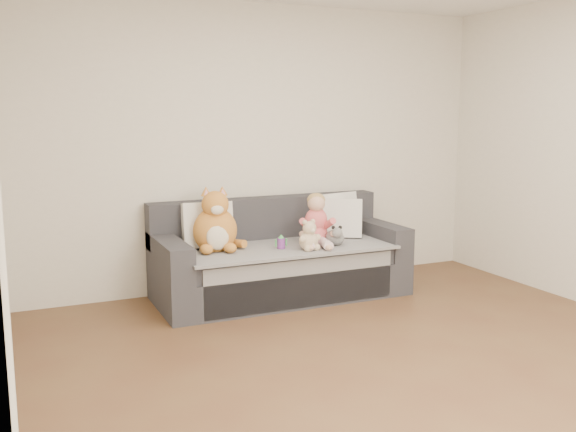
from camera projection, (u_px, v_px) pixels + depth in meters
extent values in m
plane|color=brown|center=(418.00, 382.00, 3.92)|extent=(5.00, 5.00, 0.00)
plane|color=beige|center=(263.00, 147.00, 5.96)|extent=(4.50, 0.00, 4.50)
plane|color=beige|center=(1.00, 190.00, 2.80)|extent=(0.00, 5.00, 5.00)
cube|color=#2A2A2F|center=(281.00, 280.00, 5.70)|extent=(2.20, 0.90, 0.30)
cube|color=#2A2A2F|center=(282.00, 256.00, 5.64)|extent=(1.90, 0.80, 0.15)
cube|color=#2A2A2F|center=(266.00, 219.00, 5.94)|extent=(2.20, 0.20, 0.40)
cube|color=#2A2A2F|center=(169.00, 258.00, 5.25)|extent=(0.20, 0.90, 0.30)
cube|color=#2A2A2F|center=(378.00, 238.00, 6.06)|extent=(0.20, 0.90, 0.30)
cube|color=gray|center=(283.00, 247.00, 5.61)|extent=(1.85, 0.88, 0.02)
cube|color=gray|center=(302.00, 284.00, 5.30)|extent=(1.70, 0.02, 0.41)
cube|color=silver|center=(208.00, 225.00, 5.51)|extent=(0.44, 0.23, 0.40)
cube|color=silver|center=(337.00, 214.00, 6.07)|extent=(0.47, 0.29, 0.41)
cube|color=silver|center=(341.00, 218.00, 5.95)|extent=(0.43, 0.35, 0.37)
ellipsoid|color=#E2684F|center=(316.00, 234.00, 5.68)|extent=(0.22, 0.18, 0.18)
ellipsoid|color=#E2684F|center=(316.00, 220.00, 5.67)|extent=(0.21, 0.18, 0.23)
ellipsoid|color=#DBAA8C|center=(316.00, 203.00, 5.63)|extent=(0.15, 0.15, 0.15)
ellipsoid|color=tan|center=(316.00, 200.00, 5.64)|extent=(0.16, 0.16, 0.13)
cylinder|color=#E2684F|center=(305.00, 224.00, 5.60)|extent=(0.18, 0.20, 0.14)
cylinder|color=#E2684F|center=(329.00, 224.00, 5.60)|extent=(0.07, 0.21, 0.14)
ellipsoid|color=#DBAA8C|center=(302.00, 234.00, 5.52)|extent=(0.05, 0.05, 0.05)
ellipsoid|color=#DBAA8C|center=(333.00, 234.00, 5.54)|extent=(0.05, 0.05, 0.05)
cylinder|color=#E5B2C6|center=(311.00, 244.00, 5.50)|extent=(0.21, 0.28, 0.09)
cylinder|color=#E5B2C6|center=(325.00, 244.00, 5.51)|extent=(0.14, 0.28, 0.09)
ellipsoid|color=#DBAA8C|center=(310.00, 248.00, 5.37)|extent=(0.06, 0.09, 0.05)
ellipsoid|color=#DBAA8C|center=(329.00, 247.00, 5.37)|extent=(0.06, 0.09, 0.05)
ellipsoid|color=orange|center=(215.00, 231.00, 5.39)|extent=(0.37, 0.32, 0.39)
ellipsoid|color=beige|center=(218.00, 237.00, 5.28)|extent=(0.20, 0.09, 0.22)
ellipsoid|color=orange|center=(215.00, 204.00, 5.33)|extent=(0.23, 0.23, 0.23)
ellipsoid|color=beige|center=(217.00, 210.00, 5.24)|extent=(0.11, 0.07, 0.08)
cone|color=orange|center=(206.00, 191.00, 5.33)|extent=(0.10, 0.10, 0.08)
cone|color=pink|center=(206.00, 192.00, 5.32)|extent=(0.06, 0.06, 0.05)
cone|color=orange|center=(222.00, 191.00, 5.37)|extent=(0.10, 0.10, 0.08)
cone|color=pink|center=(223.00, 191.00, 5.35)|extent=(0.06, 0.06, 0.05)
ellipsoid|color=orange|center=(206.00, 249.00, 5.25)|extent=(0.11, 0.13, 0.09)
ellipsoid|color=orange|center=(230.00, 248.00, 5.30)|extent=(0.11, 0.13, 0.09)
cylinder|color=orange|center=(235.00, 243.00, 5.51)|extent=(0.16, 0.26, 0.09)
ellipsoid|color=tan|center=(309.00, 241.00, 5.42)|extent=(0.17, 0.14, 0.17)
ellipsoid|color=tan|center=(309.00, 228.00, 5.39)|extent=(0.12, 0.12, 0.12)
ellipsoid|color=tan|center=(305.00, 222.00, 5.37)|extent=(0.04, 0.04, 0.04)
ellipsoid|color=tan|center=(313.00, 222.00, 5.42)|extent=(0.04, 0.04, 0.04)
ellipsoid|color=beige|center=(313.00, 231.00, 5.36)|extent=(0.04, 0.04, 0.04)
ellipsoid|color=tan|center=(303.00, 239.00, 5.36)|extent=(0.06, 0.06, 0.06)
ellipsoid|color=tan|center=(317.00, 237.00, 5.44)|extent=(0.06, 0.06, 0.06)
ellipsoid|color=tan|center=(308.00, 248.00, 5.36)|extent=(0.06, 0.06, 0.06)
ellipsoid|color=tan|center=(317.00, 247.00, 5.41)|extent=(0.06, 0.06, 0.06)
ellipsoid|color=white|center=(335.00, 237.00, 5.62)|extent=(0.15, 0.19, 0.14)
ellipsoid|color=white|center=(337.00, 233.00, 5.52)|extent=(0.09, 0.09, 0.09)
ellipsoid|color=black|center=(333.00, 228.00, 5.53)|extent=(0.03, 0.03, 0.03)
ellipsoid|color=black|center=(340.00, 227.00, 5.53)|extent=(0.03, 0.03, 0.03)
cylinder|color=#7D3694|center=(281.00, 243.00, 5.47)|extent=(0.07, 0.07, 0.09)
cone|color=green|center=(281.00, 236.00, 5.46)|extent=(0.06, 0.06, 0.04)
cylinder|color=green|center=(276.00, 243.00, 5.45)|extent=(0.02, 0.02, 0.06)
cylinder|color=green|center=(286.00, 242.00, 5.48)|extent=(0.02, 0.02, 0.06)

